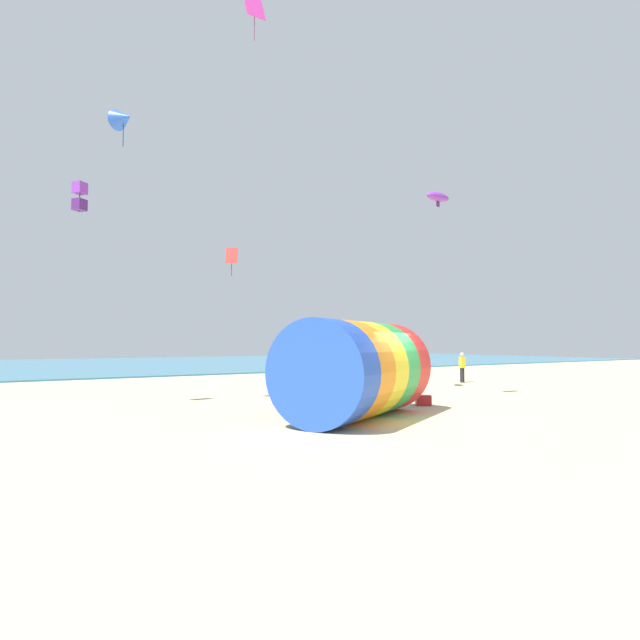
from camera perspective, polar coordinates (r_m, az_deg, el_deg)
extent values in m
plane|color=#CCBA8C|center=(14.93, 8.55, -11.05)|extent=(120.00, 120.00, 0.00)
cube|color=teal|center=(53.29, -22.03, -4.72)|extent=(120.00, 40.00, 0.10)
cylinder|color=blue|center=(12.80, 0.23, -6.11)|extent=(2.24, 2.99, 2.84)
cylinder|color=orange|center=(13.70, 2.36, -5.87)|extent=(2.24, 2.99, 2.84)
cylinder|color=yellow|center=(14.63, 4.23, -5.66)|extent=(2.24, 2.99, 2.84)
cylinder|color=green|center=(15.56, 5.87, -5.47)|extent=(2.24, 2.99, 2.84)
cylinder|color=red|center=(16.51, 7.32, -5.30)|extent=(2.24, 2.99, 2.84)
cylinder|color=black|center=(17.01, 8.00, -5.21)|extent=(1.27, 2.33, 2.61)
cylinder|color=#726651|center=(18.51, 8.73, -8.04)|extent=(0.24, 0.24, 0.87)
cube|color=#2D4CA5|center=(18.45, 8.71, -5.68)|extent=(0.37, 0.24, 0.66)
sphere|color=tan|center=(18.43, 8.70, -4.23)|extent=(0.24, 0.24, 0.24)
cube|color=red|center=(23.74, -10.07, 7.28)|extent=(0.61, 0.53, 0.78)
cylinder|color=maroon|center=(23.66, -10.08, 5.95)|extent=(0.03, 0.03, 0.81)
cube|color=#D1339E|center=(27.91, -7.50, 31.92)|extent=(0.95, 0.56, 1.28)
cylinder|color=#7D1E5E|center=(27.39, -7.51, 30.30)|extent=(0.03, 0.03, 1.37)
cube|color=purple|center=(19.34, -25.75, 13.42)|extent=(0.50, 0.50, 0.39)
cube|color=#4C1E6B|center=(19.19, -25.79, 11.76)|extent=(0.50, 0.50, 0.39)
cylinder|color=black|center=(19.26, -25.77, 12.59)|extent=(0.02, 0.02, 1.03)
ellipsoid|color=purple|center=(20.89, 13.32, 13.54)|extent=(1.16, 0.52, 0.48)
cube|color=#4C1E6B|center=(20.82, 13.33, 12.88)|extent=(0.17, 0.02, 0.30)
cone|color=blue|center=(19.68, -21.54, 20.66)|extent=(0.99, 1.00, 0.75)
cylinder|color=navy|center=(19.45, -21.57, 19.05)|extent=(0.03, 0.03, 0.79)
cylinder|color=black|center=(28.77, 15.95, -6.08)|extent=(0.24, 0.24, 0.81)
cube|color=yellow|center=(28.74, 15.93, -4.67)|extent=(0.34, 0.42, 0.61)
sphere|color=beige|center=(28.72, 15.92, -3.81)|extent=(0.22, 0.22, 0.22)
cube|color=red|center=(18.03, 11.73, -8.98)|extent=(0.63, 0.59, 0.36)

